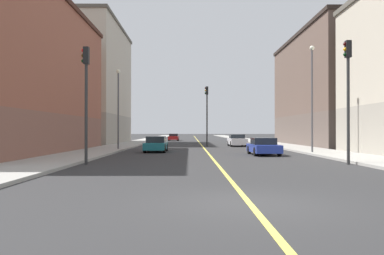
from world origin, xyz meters
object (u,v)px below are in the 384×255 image
at_px(car_blue, 264,147).
at_px(car_red, 174,137).
at_px(street_lamp_left_near, 312,89).
at_px(car_teal, 156,144).
at_px(building_right_corner, 6,75).
at_px(building_right_midblock, 88,85).
at_px(building_left_mid, 334,90).
at_px(traffic_light_median_far, 207,108).
at_px(traffic_light_left_near, 348,85).
at_px(car_white, 237,140).
at_px(street_lamp_right_near, 118,101).
at_px(traffic_light_right_near, 86,89).

bearing_deg(car_blue, car_red, 101.55).
xyz_separation_m(street_lamp_left_near, car_teal, (-12.26, 3.12, -4.39)).
relative_size(building_right_corner, car_red, 5.58).
relative_size(building_right_midblock, street_lamp_left_near, 2.38).
bearing_deg(building_left_mid, car_red, 131.41).
bearing_deg(traffic_light_median_far, traffic_light_left_near, -74.38).
xyz_separation_m(car_teal, car_white, (8.30, 11.83, 0.02)).
height_order(building_right_corner, street_lamp_left_near, building_right_corner).
distance_m(building_right_midblock, street_lamp_right_near, 21.23).
xyz_separation_m(traffic_light_median_far, car_white, (3.52, 1.07, -3.66)).
xyz_separation_m(traffic_light_median_far, car_red, (-4.77, 25.44, -3.71)).
height_order(traffic_light_left_near, car_red, traffic_light_left_near).
bearing_deg(traffic_light_median_far, car_blue, -76.89).
bearing_deg(car_teal, traffic_light_right_near, -102.09).
xyz_separation_m(street_lamp_right_near, car_red, (3.65, 33.85, -3.91)).
height_order(building_right_corner, car_red, building_right_corner).
relative_size(traffic_light_left_near, car_teal, 1.48).
height_order(building_left_mid, traffic_light_median_far, building_left_mid).
bearing_deg(street_lamp_right_near, car_teal, -32.92).
bearing_deg(car_blue, street_lamp_left_near, 16.70).
height_order(car_red, car_white, car_white).
height_order(street_lamp_right_near, car_blue, street_lamp_right_near).
bearing_deg(building_right_midblock, car_teal, -62.13).
bearing_deg(car_blue, car_white, 89.96).
xyz_separation_m(building_right_corner, street_lamp_right_near, (7.85, 4.98, -1.65)).
bearing_deg(car_blue, building_right_corner, 175.13).
height_order(car_white, car_blue, car_white).
bearing_deg(car_teal, car_white, 54.94).
height_order(traffic_light_median_far, street_lamp_right_near, street_lamp_right_near).
height_order(traffic_light_median_far, car_blue, traffic_light_median_far).
xyz_separation_m(traffic_light_left_near, traffic_light_right_near, (-13.90, 0.00, -0.20)).
xyz_separation_m(building_left_mid, traffic_light_median_far, (-15.34, -2.65, -2.31)).
relative_size(street_lamp_left_near, street_lamp_right_near, 1.14).
xyz_separation_m(building_right_midblock, street_lamp_right_near, (7.85, -19.37, -3.74)).
relative_size(traffic_light_median_far, car_blue, 1.57).
bearing_deg(traffic_light_median_far, street_lamp_right_near, -135.02).
bearing_deg(building_left_mid, traffic_light_median_far, -170.21).
xyz_separation_m(traffic_light_right_near, car_red, (2.66, 48.59, -3.41)).
height_order(traffic_light_right_near, car_red, traffic_light_right_near).
height_order(street_lamp_right_near, car_white, street_lamp_right_near).
bearing_deg(street_lamp_right_near, car_white, 38.44).
relative_size(street_lamp_left_near, car_teal, 1.84).
relative_size(building_right_midblock, street_lamp_right_near, 2.71).
bearing_deg(car_teal, building_left_mid, 33.70).
bearing_deg(car_white, building_left_mid, 7.62).
distance_m(building_left_mid, car_blue, 22.14).
height_order(car_red, car_blue, car_blue).
height_order(building_left_mid, street_lamp_left_near, building_left_mid).
height_order(building_right_midblock, traffic_light_median_far, building_right_midblock).
relative_size(street_lamp_left_near, car_blue, 1.90).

